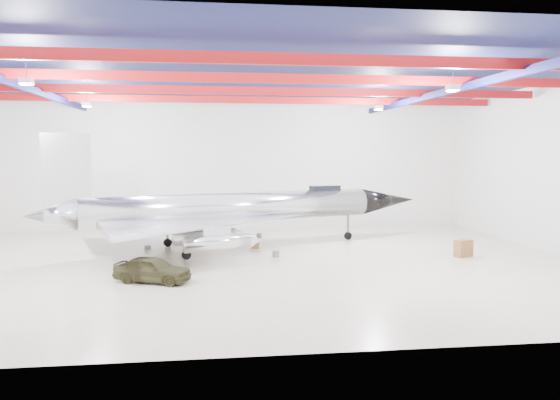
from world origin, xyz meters
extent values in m
plane|color=beige|center=(0.00, 0.00, 0.00)|extent=(40.00, 40.00, 0.00)
plane|color=silver|center=(0.00, 15.00, 5.50)|extent=(40.00, 0.00, 40.00)
plane|color=silver|center=(20.00, 0.00, 5.50)|extent=(0.00, 30.00, 30.00)
plane|color=#0A0F38|center=(0.00, 0.00, 11.00)|extent=(40.00, 40.00, 0.00)
cube|color=maroon|center=(0.00, -9.00, 10.40)|extent=(39.50, 0.25, 0.50)
cube|color=maroon|center=(0.00, -3.00, 10.40)|extent=(39.50, 0.25, 0.50)
cube|color=maroon|center=(0.00, 3.00, 10.40)|extent=(39.50, 0.25, 0.50)
cube|color=maroon|center=(0.00, 9.00, 10.40)|extent=(39.50, 0.25, 0.50)
cube|color=#0C104C|center=(-12.00, 0.00, 10.10)|extent=(0.25, 29.50, 0.40)
cube|color=#0C104C|center=(12.00, 0.00, 10.10)|extent=(0.25, 29.50, 0.40)
cube|color=silver|center=(-10.00, -6.00, 9.70)|extent=(0.55, 0.55, 0.25)
cube|color=silver|center=(10.00, -6.00, 9.70)|extent=(0.55, 0.55, 0.25)
cube|color=silver|center=(-10.00, 6.00, 9.70)|extent=(0.55, 0.55, 0.25)
cube|color=silver|center=(10.00, 6.00, 9.70)|extent=(0.55, 0.55, 0.25)
cylinder|color=silver|center=(-0.32, 4.95, 2.81)|extent=(19.75, 7.87, 2.01)
cone|color=black|center=(11.66, 8.67, 2.81)|extent=(5.38, 3.40, 2.01)
cone|color=silver|center=(-11.34, 1.53, 2.81)|extent=(3.47, 2.81, 2.01)
cube|color=silver|center=(-10.38, 1.82, 5.42)|extent=(2.72, 0.95, 4.51)
cube|color=black|center=(6.39, 7.03, 3.86)|extent=(2.35, 1.42, 0.50)
cylinder|color=silver|center=(-1.56, -1.21, 1.40)|extent=(3.91, 1.99, 0.90)
cylinder|color=silver|center=(-2.30, 1.18, 1.40)|extent=(3.91, 1.99, 0.90)
cylinder|color=silver|center=(-4.09, 6.93, 1.40)|extent=(3.91, 1.99, 0.90)
cylinder|color=silver|center=(-4.83, 9.32, 1.40)|extent=(3.91, 1.99, 0.90)
cylinder|color=#59595B|center=(8.30, 7.63, 0.90)|extent=(0.18, 0.18, 1.81)
cylinder|color=black|center=(8.30, 7.63, 0.28)|extent=(0.60, 0.38, 0.56)
cylinder|color=#59595B|center=(-3.41, 1.36, 0.90)|extent=(0.18, 0.18, 1.81)
cylinder|color=black|center=(-3.41, 1.36, 0.28)|extent=(0.60, 0.38, 0.56)
cylinder|color=#59595B|center=(-4.89, 6.15, 0.90)|extent=(0.18, 0.18, 1.81)
cylinder|color=black|center=(-4.89, 6.15, 0.28)|extent=(0.60, 0.38, 0.56)
imported|color=#333119|center=(-4.84, -4.34, 0.66)|extent=(4.20, 2.88, 1.33)
cube|color=brown|center=(13.77, 0.08, 0.53)|extent=(1.30, 1.00, 1.07)
cube|color=maroon|center=(-2.38, 8.75, 0.14)|extent=(0.44, 0.36, 0.29)
cylinder|color=#59595B|center=(2.11, 1.44, 0.20)|extent=(0.49, 0.49, 0.40)
cube|color=olive|center=(0.79, 8.49, 0.21)|extent=(0.69, 0.60, 0.42)
cube|color=#59595B|center=(-6.16, 5.28, 0.13)|extent=(0.40, 0.33, 0.26)
cube|color=olive|center=(1.06, 4.73, 0.20)|extent=(0.63, 0.53, 0.40)
cylinder|color=#59595B|center=(1.73, 9.09, 0.20)|extent=(0.45, 0.45, 0.39)
camera|label=1|loc=(-1.88, -31.92, 6.52)|focal=35.00mm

